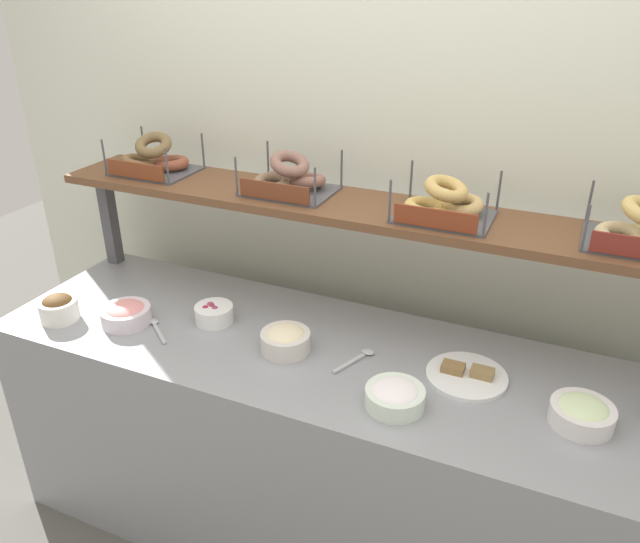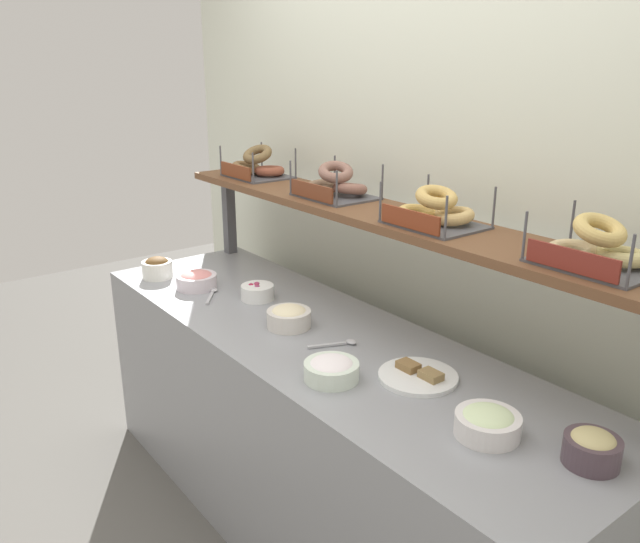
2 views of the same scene
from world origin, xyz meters
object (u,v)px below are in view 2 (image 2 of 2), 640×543
Objects in this scene: bagel_basket_sesame at (434,212)px; serving_spoon_near_plate at (212,293)px; bowl_chocolate_spread at (157,267)px; bowl_hummus at (592,448)px; bowl_cream_cheese at (331,369)px; bagel_basket_plain at (596,250)px; bagel_basket_poppy at (335,186)px; bowl_lox_spread at (197,280)px; bowl_beet_salad at (257,292)px; bagel_basket_cinnamon_raisin at (257,167)px; bowl_scallion_spread at (488,423)px; bowl_potato_salad at (289,317)px; serving_plate_white at (418,376)px; serving_spoon_by_edge at (341,343)px.

serving_spoon_near_plate is at bearing -157.66° from bagel_basket_sesame.
bowl_chocolate_spread reaches higher than bowl_hummus.
bagel_basket_plain is (0.56, 0.45, 0.44)m from bowl_cream_cheese.
bagel_basket_poppy is 0.56m from bagel_basket_sesame.
bagel_basket_plain reaches higher than bowl_hummus.
bowl_lox_spread is 0.57× the size of bagel_basket_poppy.
bagel_basket_cinnamon_raisin is at bearing 146.31° from bowl_beet_salad.
bowl_beet_salad is 0.45× the size of bagel_basket_plain.
bowl_hummus is 0.93× the size of serving_spoon_near_plate.
bowl_scallion_spread is 1.24m from bowl_beet_salad.
bowl_scallion_spread is at bearing -156.71° from bowl_hummus.
bagel_basket_sesame is (0.56, -0.02, -0.00)m from bagel_basket_poppy.
bowl_hummus reaches higher than bowl_beet_salad.
bowl_hummus is 0.46× the size of bagel_basket_plain.
bowl_potato_salad is 0.95× the size of bowl_cream_cheese.
bagel_basket_poppy is (0.70, 0.48, 0.43)m from bowl_chocolate_spread.
bowl_scallion_spread is 0.58× the size of bagel_basket_cinnamon_raisin.
bowl_scallion_spread is 1.52m from bowl_lox_spread.
bowl_beet_salad is 0.55× the size of serving_plate_white.
bowl_hummus is at bearing 1.74° from bowl_beet_salad.
bowl_cream_cheese is at bearing -39.36° from bagel_basket_poppy.
bagel_basket_sesame is 0.99× the size of bagel_basket_plain.
bowl_scallion_spread is 1.06× the size of serving_spoon_by_edge.
bagel_basket_plain is at bearing 38.65° from bowl_cream_cheese.
serving_spoon_near_plate is (-1.07, -0.15, -0.00)m from serving_plate_white.
bowl_potato_salad is at bearing -174.78° from bowl_hummus.
serving_plate_white is at bearing 6.21° from serving_spoon_by_edge.
bowl_scallion_spread is at bearing -3.99° from serving_spoon_by_edge.
serving_plate_white reaches higher than serving_spoon_by_edge.
bagel_basket_plain is at bearing 17.89° from bowl_potato_salad.
bowl_potato_salad is 0.55× the size of bagel_basket_sesame.
bowl_chocolate_spread is (-0.84, -0.15, 0.01)m from bowl_potato_salad.
bowl_chocolate_spread is 0.25m from bowl_lox_spread.
serving_plate_white is (1.19, 0.16, -0.03)m from bowl_lox_spread.
serving_plate_white is 0.82× the size of bagel_basket_poppy.
bowl_potato_salad is at bearing 7.75° from serving_spoon_near_plate.
bagel_basket_sesame is (-0.74, 0.20, 0.43)m from bowl_hummus.
serving_spoon_near_plate is (-0.90, 0.07, -0.03)m from bowl_cream_cheese.
bagel_basket_sesame reaches higher than bowl_beet_salad.
bagel_basket_plain reaches higher than bowl_beet_salad.
bowl_chocolate_spread is 0.45× the size of bagel_basket_plain.
bowl_lox_spread is (-1.52, -0.08, 0.00)m from bowl_scallion_spread.
serving_spoon_near_plate is at bearing -130.94° from bagel_basket_poppy.
bagel_basket_plain reaches higher than bowl_cream_cheese.
bowl_scallion_spread is 0.58× the size of bagel_basket_sesame.
serving_spoon_by_edge is (-0.18, 0.18, -0.03)m from bowl_cream_cheese.
bowl_hummus is 0.78m from bowl_cream_cheese.
bowl_potato_salad is at bearing -162.11° from bagel_basket_plain.
bowl_hummus is at bearing -50.14° from bagel_basket_plain.
bowl_beet_salad is 0.66m from bagel_basket_cinnamon_raisin.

